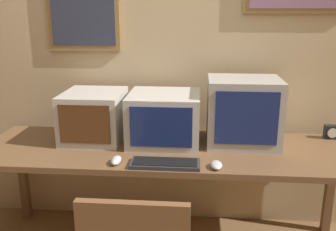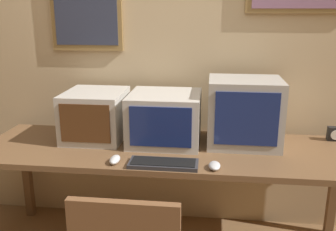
{
  "view_description": "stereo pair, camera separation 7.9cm",
  "coord_description": "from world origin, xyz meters",
  "px_view_note": "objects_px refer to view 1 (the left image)",
  "views": [
    {
      "loc": [
        0.18,
        -1.21,
        1.59
      ],
      "look_at": [
        0.0,
        1.0,
        0.95
      ],
      "focal_mm": 40.0,
      "sensor_mm": 36.0,
      "label": 1
    },
    {
      "loc": [
        0.26,
        -1.21,
        1.59
      ],
      "look_at": [
        0.0,
        1.0,
        0.95
      ],
      "focal_mm": 40.0,
      "sensor_mm": 36.0,
      "label": 2
    }
  ],
  "objects_px": {
    "monitor_right": "(243,111)",
    "keyboard_main": "(165,163)",
    "mouse_near_keyboard": "(216,165)",
    "desk_clock": "(331,132)",
    "monitor_center": "(164,118)",
    "mouse_far_corner": "(116,160)",
    "monitor_left": "(94,116)"
  },
  "relations": [
    {
      "from": "monitor_left",
      "to": "desk_clock",
      "type": "bearing_deg",
      "value": 4.88
    },
    {
      "from": "mouse_near_keyboard",
      "to": "mouse_far_corner",
      "type": "xyz_separation_m",
      "value": [
        -0.57,
        0.02,
        0.0
      ]
    },
    {
      "from": "mouse_near_keyboard",
      "to": "keyboard_main",
      "type": "bearing_deg",
      "value": 178.52
    },
    {
      "from": "monitor_center",
      "to": "keyboard_main",
      "type": "relative_size",
      "value": 1.17
    },
    {
      "from": "monitor_right",
      "to": "mouse_far_corner",
      "type": "height_order",
      "value": "monitor_right"
    },
    {
      "from": "keyboard_main",
      "to": "mouse_near_keyboard",
      "type": "xyz_separation_m",
      "value": [
        0.28,
        -0.01,
        0.0
      ]
    },
    {
      "from": "monitor_center",
      "to": "mouse_near_keyboard",
      "type": "bearing_deg",
      "value": -50.87
    },
    {
      "from": "monitor_right",
      "to": "keyboard_main",
      "type": "distance_m",
      "value": 0.65
    },
    {
      "from": "monitor_center",
      "to": "desk_clock",
      "type": "relative_size",
      "value": 4.95
    },
    {
      "from": "desk_clock",
      "to": "mouse_near_keyboard",
      "type": "bearing_deg",
      "value": -145.02
    },
    {
      "from": "monitor_center",
      "to": "monitor_right",
      "type": "distance_m",
      "value": 0.51
    },
    {
      "from": "monitor_center",
      "to": "desk_clock",
      "type": "height_order",
      "value": "monitor_center"
    },
    {
      "from": "monitor_center",
      "to": "mouse_far_corner",
      "type": "distance_m",
      "value": 0.48
    },
    {
      "from": "keyboard_main",
      "to": "mouse_near_keyboard",
      "type": "distance_m",
      "value": 0.28
    },
    {
      "from": "monitor_right",
      "to": "desk_clock",
      "type": "bearing_deg",
      "value": 12.71
    },
    {
      "from": "monitor_left",
      "to": "desk_clock",
      "type": "relative_size",
      "value": 4.74
    },
    {
      "from": "mouse_near_keyboard",
      "to": "desk_clock",
      "type": "bearing_deg",
      "value": 34.98
    },
    {
      "from": "monitor_center",
      "to": "mouse_near_keyboard",
      "type": "xyz_separation_m",
      "value": [
        0.33,
        -0.4,
        -0.15
      ]
    },
    {
      "from": "mouse_near_keyboard",
      "to": "monitor_right",
      "type": "bearing_deg",
      "value": 66.57
    },
    {
      "from": "mouse_near_keyboard",
      "to": "mouse_far_corner",
      "type": "height_order",
      "value": "mouse_far_corner"
    },
    {
      "from": "monitor_center",
      "to": "mouse_near_keyboard",
      "type": "height_order",
      "value": "monitor_center"
    },
    {
      "from": "keyboard_main",
      "to": "mouse_near_keyboard",
      "type": "bearing_deg",
      "value": -1.48
    },
    {
      "from": "keyboard_main",
      "to": "mouse_far_corner",
      "type": "relative_size",
      "value": 3.3
    },
    {
      "from": "keyboard_main",
      "to": "mouse_near_keyboard",
      "type": "relative_size",
      "value": 3.49
    },
    {
      "from": "monitor_left",
      "to": "mouse_near_keyboard",
      "type": "xyz_separation_m",
      "value": [
        0.8,
        -0.42,
        -0.14
      ]
    },
    {
      "from": "mouse_far_corner",
      "to": "monitor_center",
      "type": "bearing_deg",
      "value": 58.02
    },
    {
      "from": "monitor_center",
      "to": "mouse_near_keyboard",
      "type": "relative_size",
      "value": 4.09
    },
    {
      "from": "monitor_left",
      "to": "monitor_right",
      "type": "distance_m",
      "value": 0.98
    },
    {
      "from": "monitor_right",
      "to": "mouse_far_corner",
      "type": "bearing_deg",
      "value": -151.68
    },
    {
      "from": "monitor_center",
      "to": "keyboard_main",
      "type": "distance_m",
      "value": 0.42
    },
    {
      "from": "monitor_right",
      "to": "monitor_left",
      "type": "bearing_deg",
      "value": 179.85
    },
    {
      "from": "mouse_near_keyboard",
      "to": "monitor_center",
      "type": "bearing_deg",
      "value": 129.13
    }
  ]
}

